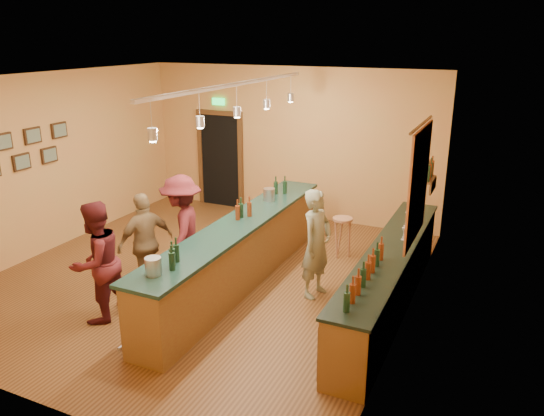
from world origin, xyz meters
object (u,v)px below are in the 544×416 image
at_px(tasting_bar, 240,248).
at_px(customer_a, 96,262).
at_px(bartender, 317,244).
at_px(back_counter, 389,278).
at_px(customer_b, 146,242).
at_px(bar_stool, 342,226).
at_px(customer_c, 182,230).

xyz_separation_m(tasting_bar, customer_a, (-1.26, -1.78, 0.25)).
bearing_deg(customer_a, bartender, 132.49).
bearing_deg(back_counter, customer_b, -164.98).
relative_size(bartender, customer_b, 1.07).
relative_size(back_counter, bar_stool, 6.24).
xyz_separation_m(customer_a, customer_c, (0.39, 1.49, 0.03)).
xyz_separation_m(back_counter, bar_stool, (-1.19, 1.56, 0.10)).
bearing_deg(back_counter, tasting_bar, -175.56).
height_order(customer_c, bar_stool, customer_c).
bearing_deg(customer_b, customer_c, 168.61).
distance_m(tasting_bar, customer_c, 0.96).
bearing_deg(tasting_bar, customer_a, -125.19).
bearing_deg(customer_c, bar_stool, 113.05).
bearing_deg(customer_a, customer_b, -178.04).
height_order(back_counter, customer_b, customer_b).
distance_m(tasting_bar, bartender, 1.25).
distance_m(back_counter, customer_b, 3.68).
distance_m(tasting_bar, customer_b, 1.45).
relative_size(bartender, bar_stool, 2.30).
height_order(tasting_bar, customer_b, customer_b).
distance_m(tasting_bar, bar_stool, 2.08).
bearing_deg(customer_c, bartender, 79.70).
distance_m(customer_a, customer_c, 1.54).
height_order(bartender, customer_b, bartender).
relative_size(back_counter, customer_b, 2.90).
xyz_separation_m(tasting_bar, customer_c, (-0.87, -0.29, 0.28)).
distance_m(customer_a, bar_stool, 4.27).
distance_m(back_counter, bar_stool, 1.97).
bearing_deg(bar_stool, customer_a, -124.19).
distance_m(tasting_bar, customer_a, 2.20).
distance_m(bartender, customer_c, 2.14).
bearing_deg(tasting_bar, back_counter, 4.44).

